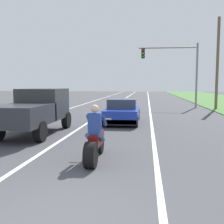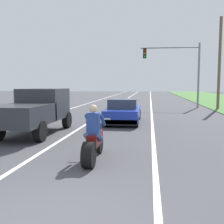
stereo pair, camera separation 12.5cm
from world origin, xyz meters
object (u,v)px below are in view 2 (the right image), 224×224
sports_car_blue (123,112)px  traffic_light_mast_near (180,64)px  pickup_truck_left_lane_dark_grey (36,109)px  motorcycle_with_rider (93,141)px

sports_car_blue → traffic_light_mast_near: size_ratio=0.72×
pickup_truck_left_lane_dark_grey → traffic_light_mast_near: size_ratio=0.80×
sports_car_blue → motorcycle_with_rider: bearing=-90.6°
motorcycle_with_rider → traffic_light_mast_near: size_ratio=0.37×
motorcycle_with_rider → traffic_light_mast_near: 19.56m
sports_car_blue → pickup_truck_left_lane_dark_grey: (-3.51, -3.95, 0.48)m
motorcycle_with_rider → pickup_truck_left_lane_dark_grey: (-3.43, 3.93, 0.51)m
motorcycle_with_rider → pickup_truck_left_lane_dark_grey: 5.24m
motorcycle_with_rider → pickup_truck_left_lane_dark_grey: bearing=131.1°
sports_car_blue → pickup_truck_left_lane_dark_grey: pickup_truck_left_lane_dark_grey is taller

